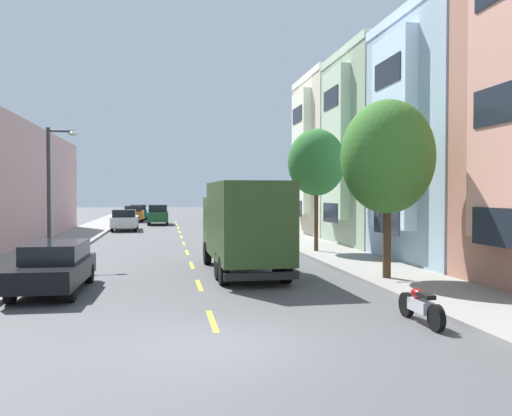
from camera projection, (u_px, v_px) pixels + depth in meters
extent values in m
plane|color=#4C4C4F|center=(180.00, 234.00, 40.33)|extent=(160.00, 160.00, 0.00)
cube|color=gray|center=(78.00, 236.00, 37.17)|extent=(3.20, 120.00, 0.14)
cube|color=gray|center=(278.00, 234.00, 39.54)|extent=(3.20, 120.00, 0.14)
cube|color=yellow|center=(212.00, 321.00, 12.74)|extent=(0.14, 2.20, 0.01)
cube|color=yellow|center=(199.00, 285.00, 17.66)|extent=(0.14, 2.20, 0.01)
cube|color=yellow|center=(192.00, 265.00, 22.59)|extent=(0.14, 2.20, 0.01)
cube|color=yellow|center=(187.00, 252.00, 27.52)|extent=(0.14, 2.20, 0.01)
cube|color=yellow|center=(184.00, 243.00, 32.45)|extent=(0.14, 2.20, 0.01)
cube|color=yellow|center=(181.00, 237.00, 37.38)|extent=(0.14, 2.20, 0.01)
cube|color=yellow|center=(179.00, 232.00, 42.30)|extent=(0.14, 2.20, 0.01)
cube|color=yellow|center=(178.00, 228.00, 47.23)|extent=(0.14, 2.20, 0.01)
cube|color=yellow|center=(177.00, 225.00, 52.16)|extent=(0.14, 2.20, 0.01)
cube|color=yellow|center=(176.00, 222.00, 57.09)|extent=(0.14, 2.20, 0.01)
cube|color=#E19B83|center=(510.00, 79.00, 14.94)|extent=(0.55, 3.42, 8.99)
cube|color=#1E232D|center=(499.00, 228.00, 15.00)|extent=(0.04, 2.60, 1.10)
cube|color=#1E232D|center=(500.00, 104.00, 14.91)|extent=(0.04, 2.60, 1.10)
cube|color=#9EB7CC|center=(511.00, 144.00, 23.56)|extent=(10.47, 7.59, 10.42)
cube|color=#CAE7FE|center=(406.00, 13.00, 22.58)|extent=(0.60, 7.59, 0.44)
cube|color=#CAE7FE|center=(393.00, 132.00, 22.63)|extent=(0.55, 3.42, 8.13)
cube|color=#1E232D|center=(386.00, 221.00, 22.68)|extent=(0.04, 2.60, 1.10)
cube|color=#1E232D|center=(386.00, 147.00, 22.60)|extent=(0.04, 2.60, 1.10)
cube|color=#1E232D|center=(387.00, 72.00, 22.51)|extent=(0.04, 2.60, 1.10)
cube|color=#99AD8E|center=(442.00, 153.00, 31.40)|extent=(12.42, 7.59, 10.76)
cube|color=beige|center=(345.00, 53.00, 30.25)|extent=(0.60, 7.59, 0.44)
cube|color=beige|center=(335.00, 144.00, 30.30)|extent=(0.55, 3.42, 8.39)
cube|color=#1E232D|center=(330.00, 213.00, 30.36)|extent=(0.04, 2.60, 1.10)
cube|color=#1E232D|center=(330.00, 156.00, 30.27)|extent=(0.04, 2.60, 1.10)
cube|color=#1E232D|center=(331.00, 98.00, 30.19)|extent=(0.04, 2.60, 1.10)
cube|color=beige|center=(372.00, 159.00, 38.88)|extent=(10.06, 7.59, 11.00)
cube|color=white|center=(308.00, 78.00, 37.92)|extent=(0.60, 7.59, 0.44)
cube|color=white|center=(301.00, 152.00, 37.98)|extent=(0.55, 3.42, 8.58)
cube|color=#1E232D|center=(297.00, 208.00, 38.04)|extent=(0.04, 2.60, 1.10)
cube|color=#1E232D|center=(297.00, 162.00, 37.95)|extent=(0.04, 2.60, 1.10)
cube|color=#1E232D|center=(297.00, 115.00, 37.86)|extent=(0.04, 2.60, 1.10)
cylinder|color=#47331E|center=(387.00, 239.00, 18.36)|extent=(0.28, 0.28, 2.69)
ellipsoid|color=#387028|center=(387.00, 157.00, 18.28)|extent=(3.18, 3.18, 3.89)
cylinder|color=#47331E|center=(316.00, 219.00, 26.95)|extent=(0.21, 0.21, 3.20)
ellipsoid|color=#2D6B2D|center=(316.00, 162.00, 26.87)|extent=(2.87, 2.87, 3.35)
cylinder|color=#38383D|center=(49.00, 194.00, 23.34)|extent=(0.16, 0.16, 5.76)
cylinder|color=#38383D|center=(61.00, 131.00, 23.36)|extent=(1.10, 0.10, 0.10)
ellipsoid|color=silver|center=(73.00, 134.00, 23.44)|extent=(0.44, 0.28, 0.20)
cube|color=#2D471E|center=(247.00, 221.00, 19.30)|extent=(2.52, 5.41, 2.78)
cube|color=#2D471E|center=(232.00, 223.00, 23.06)|extent=(2.35, 1.95, 2.20)
cube|color=black|center=(229.00, 211.00, 23.93)|extent=(2.02, 0.13, 0.97)
cube|color=black|center=(262.00, 276.00, 16.79)|extent=(2.40, 0.22, 0.24)
cylinder|color=black|center=(256.00, 252.00, 23.35)|extent=(0.30, 0.97, 0.96)
cylinder|color=black|center=(207.00, 253.00, 22.95)|extent=(0.30, 0.97, 0.96)
cylinder|color=black|center=(286.00, 269.00, 18.09)|extent=(0.30, 0.97, 0.96)
cylinder|color=black|center=(224.00, 271.00, 17.69)|extent=(0.30, 0.97, 0.96)
cylinder|color=black|center=(278.00, 265.00, 19.17)|extent=(0.30, 0.97, 0.96)
cylinder|color=black|center=(219.00, 266.00, 18.77)|extent=(0.30, 0.97, 0.96)
cube|color=navy|center=(218.00, 216.00, 56.66)|extent=(1.93, 4.55, 0.60)
cube|color=black|center=(218.00, 211.00, 56.42)|extent=(1.65, 2.20, 0.50)
cylinder|color=black|center=(223.00, 218.00, 58.32)|extent=(0.24, 0.67, 0.66)
cylinder|color=black|center=(209.00, 218.00, 58.01)|extent=(0.24, 0.67, 0.66)
cylinder|color=black|center=(227.00, 220.00, 55.32)|extent=(0.24, 0.67, 0.66)
cylinder|color=black|center=(212.00, 220.00, 55.01)|extent=(0.24, 0.67, 0.66)
cube|color=black|center=(54.00, 272.00, 16.37)|extent=(1.92, 4.74, 0.62)
cube|color=black|center=(56.00, 251.00, 16.73)|extent=(1.66, 2.85, 0.55)
cylinder|color=black|center=(10.00, 292.00, 14.68)|extent=(0.23, 0.66, 0.66)
cylinder|color=black|center=(71.00, 290.00, 14.92)|extent=(0.23, 0.66, 0.66)
cylinder|color=black|center=(40.00, 274.00, 17.84)|extent=(0.23, 0.66, 0.66)
cylinder|color=black|center=(89.00, 273.00, 18.08)|extent=(0.23, 0.66, 0.66)
cube|color=silver|center=(125.00, 221.00, 44.00)|extent=(2.09, 5.33, 0.80)
cube|color=black|center=(124.00, 213.00, 42.84)|extent=(1.79, 1.62, 0.60)
cylinder|color=black|center=(112.00, 228.00, 42.08)|extent=(0.23, 0.66, 0.66)
cylinder|color=black|center=(135.00, 228.00, 42.41)|extent=(0.23, 0.66, 0.66)
cylinder|color=black|center=(116.00, 225.00, 45.62)|extent=(0.23, 0.66, 0.66)
cylinder|color=black|center=(137.00, 225.00, 45.95)|extent=(0.23, 0.66, 0.66)
cube|color=#7A9EC6|center=(248.00, 230.00, 35.37)|extent=(1.86, 4.72, 0.62)
cube|color=black|center=(248.00, 221.00, 34.98)|extent=(1.63, 2.83, 0.55)
cylinder|color=black|center=(256.00, 232.00, 37.08)|extent=(0.23, 0.66, 0.66)
cylinder|color=black|center=(233.00, 233.00, 36.83)|extent=(0.23, 0.66, 0.66)
cylinder|color=black|center=(264.00, 236.00, 33.93)|extent=(0.23, 0.66, 0.66)
cylinder|color=black|center=(239.00, 236.00, 33.67)|extent=(0.23, 0.66, 0.66)
cube|color=#195B60|center=(138.00, 213.00, 63.17)|extent=(2.13, 5.35, 0.80)
cube|color=black|center=(138.00, 207.00, 62.01)|extent=(1.80, 1.63, 0.60)
cylinder|color=black|center=(130.00, 217.00, 61.25)|extent=(0.24, 0.67, 0.66)
cylinder|color=black|center=(146.00, 217.00, 61.59)|extent=(0.24, 0.67, 0.66)
cylinder|color=black|center=(131.00, 216.00, 64.78)|extent=(0.24, 0.67, 0.66)
cylinder|color=black|center=(146.00, 216.00, 65.12)|extent=(0.24, 0.67, 0.66)
cube|color=tan|center=(231.00, 221.00, 45.94)|extent=(1.92, 4.74, 0.62)
cube|color=black|center=(232.00, 215.00, 45.56)|extent=(1.66, 2.85, 0.55)
cylinder|color=black|center=(238.00, 224.00, 47.65)|extent=(0.23, 0.66, 0.66)
cylinder|color=black|center=(220.00, 224.00, 47.42)|extent=(0.23, 0.66, 0.66)
cylinder|color=black|center=(243.00, 226.00, 44.49)|extent=(0.23, 0.66, 0.66)
cylinder|color=black|center=(224.00, 226.00, 44.26)|extent=(0.23, 0.66, 0.66)
cube|color=orange|center=(134.00, 215.00, 57.49)|extent=(2.09, 5.33, 0.80)
cube|color=black|center=(133.00, 209.00, 56.33)|extent=(1.79, 1.62, 0.60)
cylinder|color=black|center=(125.00, 219.00, 55.57)|extent=(0.23, 0.66, 0.66)
cylinder|color=black|center=(142.00, 219.00, 55.90)|extent=(0.23, 0.66, 0.66)
cylinder|color=black|center=(126.00, 218.00, 59.11)|extent=(0.23, 0.66, 0.66)
cylinder|color=black|center=(143.00, 218.00, 59.44)|extent=(0.23, 0.66, 0.66)
cube|color=#194C28|center=(158.00, 217.00, 52.18)|extent=(1.95, 4.80, 0.90)
cube|color=black|center=(158.00, 208.00, 52.16)|extent=(1.72, 2.78, 0.70)
cylinder|color=black|center=(148.00, 222.00, 50.44)|extent=(0.22, 0.66, 0.66)
cylinder|color=black|center=(167.00, 222.00, 50.73)|extent=(0.22, 0.66, 0.66)
cylinder|color=black|center=(150.00, 220.00, 53.66)|extent=(0.22, 0.66, 0.66)
cylinder|color=black|center=(167.00, 220.00, 53.95)|extent=(0.22, 0.66, 0.66)
cylinder|color=black|center=(406.00, 305.00, 13.15)|extent=(0.14, 0.60, 0.60)
cylinder|color=black|center=(436.00, 318.00, 11.72)|extent=(0.14, 0.60, 0.60)
cube|color=silver|center=(421.00, 306.00, 12.43)|extent=(0.29, 0.81, 0.28)
ellipsoid|color=maroon|center=(417.00, 293.00, 12.60)|extent=(0.24, 0.48, 0.22)
cube|color=black|center=(426.00, 296.00, 12.17)|extent=(0.22, 0.52, 0.10)
cylinder|color=silver|center=(409.00, 282.00, 13.02)|extent=(0.62, 0.04, 0.03)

